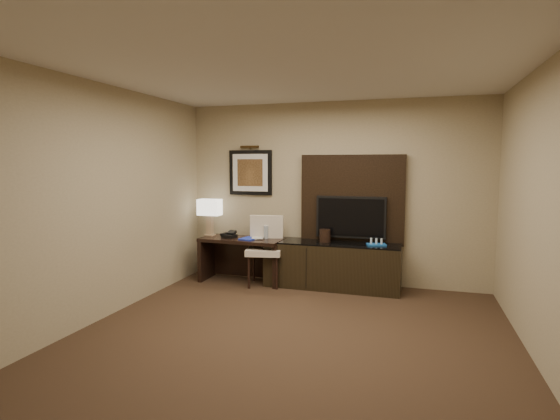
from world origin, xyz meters
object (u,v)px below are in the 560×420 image
at_px(table_lamp, 210,216).
at_px(ice_bucket, 325,236).
at_px(tv, 351,217).
at_px(desk_chair, 265,250).
at_px(water_bottle, 266,232).
at_px(desk_phone, 229,235).
at_px(desk, 242,260).
at_px(credenza, 332,265).
at_px(minibar_tray, 376,242).

xyz_separation_m(table_lamp, ice_bucket, (1.83, 0.00, -0.23)).
bearing_deg(tv, table_lamp, -176.11).
relative_size(desk_chair, water_bottle, 5.39).
relative_size(desk_phone, ice_bucket, 1.06).
relative_size(tv, desk_chair, 0.95).
relative_size(desk_chair, table_lamp, 1.69).
bearing_deg(ice_bucket, desk_chair, -168.20).
bearing_deg(desk, desk_chair, -9.26).
distance_m(desk, credenza, 1.37).
bearing_deg(table_lamp, credenza, -0.48).
distance_m(ice_bucket, minibar_tray, 0.74).
xyz_separation_m(ice_bucket, minibar_tray, (0.73, -0.06, -0.04)).
bearing_deg(ice_bucket, water_bottle, -179.02).
distance_m(desk, desk_chair, 0.45).
height_order(table_lamp, desk_phone, table_lamp).
distance_m(table_lamp, ice_bucket, 1.84).
bearing_deg(minibar_tray, credenza, 176.49).
height_order(desk, tv, tv).
distance_m(desk_phone, ice_bucket, 1.46).
height_order(desk_chair, minibar_tray, desk_chair).
xyz_separation_m(credenza, ice_bucket, (-0.11, 0.02, 0.42)).
xyz_separation_m(tv, ice_bucket, (-0.35, -0.15, -0.26)).
height_order(credenza, ice_bucket, ice_bucket).
height_order(tv, ice_bucket, tv).
relative_size(desk_chair, ice_bucket, 5.76).
relative_size(desk_chair, minibar_tray, 4.08).
distance_m(credenza, desk_chair, 1.01).
bearing_deg(minibar_tray, desk_chair, -175.56).
bearing_deg(table_lamp, water_bottle, -0.81).
xyz_separation_m(water_bottle, ice_bucket, (0.90, 0.02, -0.01)).
height_order(desk, minibar_tray, minibar_tray).
distance_m(desk_chair, water_bottle, 0.29).
xyz_separation_m(table_lamp, minibar_tray, (2.56, -0.05, -0.27)).
xyz_separation_m(credenza, minibar_tray, (0.62, -0.04, 0.38)).
bearing_deg(tv, water_bottle, -172.61).
distance_m(desk, desk_phone, 0.43).
relative_size(table_lamp, desk_phone, 3.23).
distance_m(table_lamp, desk_phone, 0.47).
height_order(desk_chair, table_lamp, table_lamp).
height_order(credenza, desk_chair, desk_chair).
distance_m(table_lamp, minibar_tray, 2.58).
xyz_separation_m(desk_phone, ice_bucket, (1.45, 0.11, 0.04)).
distance_m(tv, minibar_tray, 0.53).
distance_m(desk_chair, desk_phone, 0.63).
xyz_separation_m(desk, credenza, (1.37, 0.08, -0.00)).
bearing_deg(minibar_tray, desk, -178.92).
bearing_deg(ice_bucket, table_lamp, -179.94).
distance_m(credenza, desk_phone, 1.62).
distance_m(desk, table_lamp, 0.87).
xyz_separation_m(desk, minibar_tray, (1.99, 0.04, 0.38)).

